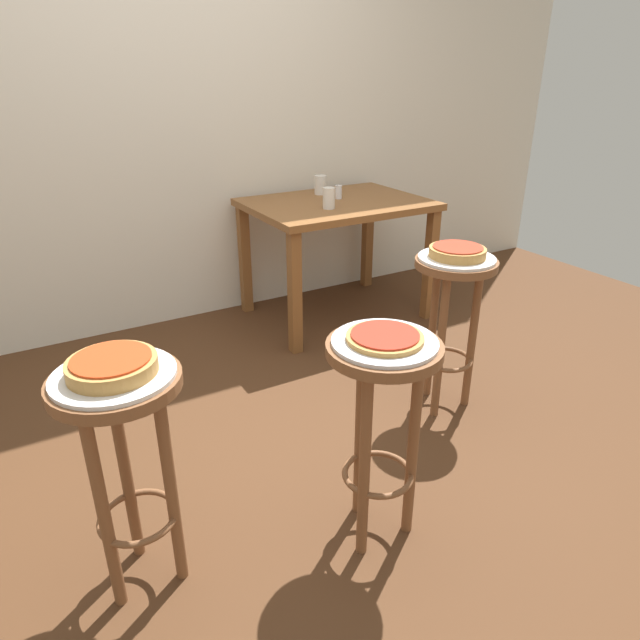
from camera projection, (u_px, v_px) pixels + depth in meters
The scene contains 15 objects.
ground_plane at pixel (310, 451), 2.33m from camera, with size 6.00×6.00×0.00m, color #4C2D19.
back_wall at pixel (157, 58), 3.01m from camera, with size 6.00×0.10×3.00m, color silver.
stool_foreground at pixel (382, 402), 1.73m from camera, with size 0.35×0.35×0.71m.
serving_plate_foreground at pixel (385, 342), 1.64m from camera, with size 0.32×0.32×0.01m, color silver.
pizza_foreground at pixel (385, 337), 1.63m from camera, with size 0.23×0.23×0.02m.
stool_middle at pixel (125, 440), 1.55m from camera, with size 0.35×0.35×0.71m.
serving_plate_middle at pixel (114, 375), 1.46m from camera, with size 0.32×0.32×0.01m, color silver.
pizza_middle at pixel (112, 366), 1.45m from camera, with size 0.23×0.23×0.05m.
stool_leftside at pixel (452, 303), 2.45m from camera, with size 0.35×0.35×0.71m.
serving_plate_leftside at pixel (457, 258), 2.36m from camera, with size 0.32×0.32×0.01m, color silver.
pizza_leftside at pixel (457, 252), 2.35m from camera, with size 0.24×0.24×0.05m.
dining_table at pixel (337, 219), 3.38m from camera, with size 1.04×0.77×0.73m.
cup_near_edge at pixel (329, 198), 3.13m from camera, with size 0.07×0.07×0.12m, color silver.
cup_far_edge at pixel (321, 185), 3.49m from camera, with size 0.08×0.08×0.12m, color silver.
condiment_shaker at pixel (339, 192), 3.37m from camera, with size 0.04×0.04×0.08m, color white.
Camera 1 is at (-0.92, -1.66, 1.45)m, focal length 31.51 mm.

